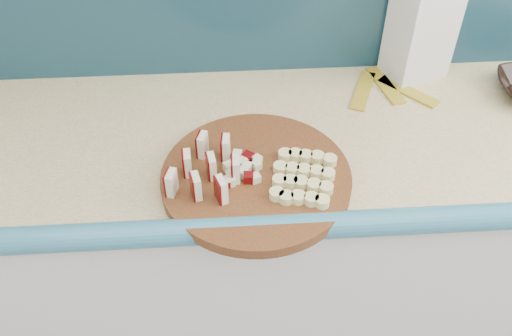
{
  "coord_description": "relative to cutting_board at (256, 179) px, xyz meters",
  "views": [
    {
      "loc": [
        -0.08,
        0.44,
        1.84
      ],
      "look_at": [
        -0.02,
        1.33,
        0.96
      ],
      "focal_mm": 40.0,
      "sensor_mm": 36.0,
      "label": 1
    }
  ],
  "objects": [
    {
      "name": "cutting_board",
      "position": [
        0.0,
        0.0,
        0.0
      ],
      "size": [
        0.52,
        0.52,
        0.03
      ],
      "primitive_type": "cylinder",
      "rotation": [
        0.0,
        0.0,
        -0.24
      ],
      "color": "#4C2010",
      "rests_on": "kitchen_counter"
    },
    {
      "name": "banana_peel",
      "position": [
        0.37,
        0.33,
        -0.01
      ],
      "size": [
        0.24,
        0.2,
        0.01
      ],
      "rotation": [
        0.0,
        0.0,
        0.06
      ],
      "color": "gold",
      "rests_on": "kitchen_counter"
    },
    {
      "name": "kitchen_counter",
      "position": [
        0.12,
        0.16,
        -0.47
      ],
      "size": [
        2.2,
        0.63,
        0.91
      ],
      "color": "white",
      "rests_on": "ground"
    },
    {
      "name": "apple_chunks",
      "position": [
        -0.03,
        0.01,
        0.02
      ],
      "size": [
        0.07,
        0.07,
        0.02
      ],
      "color": "beige",
      "rests_on": "cutting_board"
    },
    {
      "name": "banana_slices",
      "position": [
        0.1,
        -0.03,
        0.02
      ],
      "size": [
        0.16,
        0.18,
        0.02
      ],
      "color": "#E3D88B",
      "rests_on": "cutting_board"
    },
    {
      "name": "apple_wedges",
      "position": [
        -0.11,
        -0.0,
        0.04
      ],
      "size": [
        0.17,
        0.18,
        0.06
      ],
      "color": "beige",
      "rests_on": "cutting_board"
    },
    {
      "name": "flour_bag",
      "position": [
        0.47,
        0.4,
        0.12
      ],
      "size": [
        0.19,
        0.17,
        0.27
      ],
      "primitive_type": "cube",
      "rotation": [
        0.0,
        0.0,
        0.4
      ],
      "color": "silver",
      "rests_on": "kitchen_counter"
    }
  ]
}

